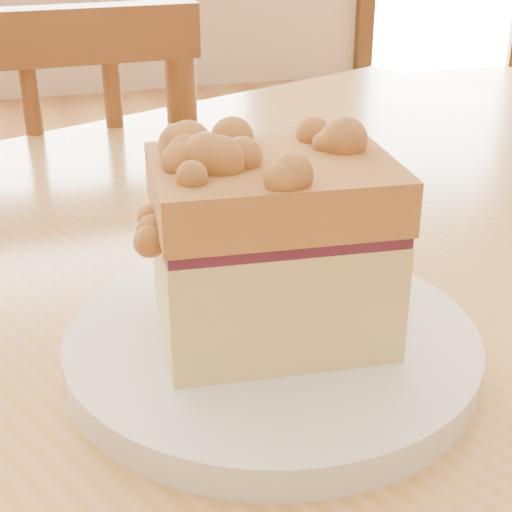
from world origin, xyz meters
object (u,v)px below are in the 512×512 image
at_px(plate, 272,347).
at_px(cake_slice, 272,241).
at_px(cafe_chair_main, 53,315).
at_px(cafe_table_main, 198,428).

bearing_deg(plate, cake_slice, -142.37).
xyz_separation_m(cafe_chair_main, cake_slice, (0.11, -0.64, 0.37)).
height_order(cafe_table_main, cake_slice, cake_slice).
bearing_deg(cake_slice, plate, 42.81).
relative_size(cafe_table_main, cake_slice, 10.91).
height_order(cafe_table_main, cafe_chair_main, cafe_chair_main).
xyz_separation_m(cafe_table_main, plate, (0.03, -0.07, 0.10)).
bearing_deg(cake_slice, cafe_table_main, 117.24).
height_order(cafe_table_main, plate, plate).
bearing_deg(cake_slice, cafe_chair_main, 104.86).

